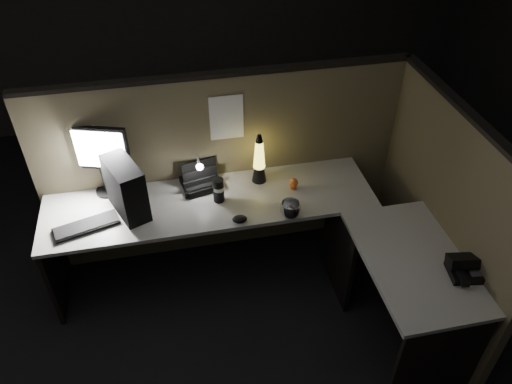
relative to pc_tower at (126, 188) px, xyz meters
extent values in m
plane|color=black|center=(0.70, -0.61, -0.92)|extent=(6.00, 6.00, 0.00)
cube|color=brown|center=(0.70, 0.32, -0.17)|extent=(2.66, 0.06, 1.50)
cube|color=brown|center=(2.03, -0.51, -0.17)|extent=(0.06, 1.66, 1.50)
cube|color=#B6B3AC|center=(0.55, -0.01, -0.21)|extent=(2.30, 0.60, 0.03)
cube|color=#B6B3AC|center=(1.70, -0.81, -0.21)|extent=(0.60, 1.00, 0.03)
cube|color=black|center=(-0.58, -0.01, -0.57)|extent=(0.03, 0.55, 0.70)
cube|color=black|center=(1.70, -1.29, -0.57)|extent=(0.55, 0.03, 0.70)
cube|color=black|center=(1.42, -0.31, -0.57)|extent=(0.03, 0.55, 0.70)
cube|color=black|center=(0.00, 0.00, 0.00)|extent=(0.29, 0.40, 0.38)
cylinder|color=black|center=(-0.15, 0.24, -0.18)|extent=(0.17, 0.17, 0.01)
cube|color=black|center=(-0.15, 0.26, -0.08)|extent=(0.06, 0.05, 0.19)
cube|color=black|center=(-0.15, 0.26, 0.17)|extent=(0.40, 0.16, 0.33)
cube|color=white|center=(-0.15, 0.24, 0.17)|extent=(0.34, 0.11, 0.28)
cube|color=black|center=(-0.28, -0.11, -0.18)|extent=(0.44, 0.25, 0.02)
ellipsoid|color=black|center=(0.71, -0.26, -0.17)|extent=(0.10, 0.07, 0.04)
cube|color=white|center=(0.50, 0.23, -0.18)|extent=(0.04, 0.05, 0.03)
cylinder|color=white|center=(0.50, 0.23, -0.06)|extent=(0.01, 0.01, 0.20)
cylinder|color=white|center=(0.50, 0.17, 0.04)|extent=(0.01, 0.13, 0.01)
sphere|color=white|center=(0.50, 0.09, 0.03)|extent=(0.05, 0.05, 0.05)
cube|color=black|center=(0.51, 0.16, -0.17)|extent=(0.30, 0.28, 0.05)
cube|color=black|center=(0.51, 0.13, -0.13)|extent=(0.25, 0.07, 0.09)
cube|color=black|center=(0.51, 0.24, -0.08)|extent=(0.25, 0.07, 0.17)
cone|color=black|center=(0.93, 0.15, -0.13)|extent=(0.11, 0.11, 0.12)
cone|color=#FDE642|center=(0.93, 0.15, 0.04)|extent=(0.09, 0.09, 0.21)
sphere|color=brown|center=(0.93, 0.15, -0.03)|extent=(0.04, 0.04, 0.04)
sphere|color=brown|center=(0.93, 0.15, 0.05)|extent=(0.03, 0.03, 0.03)
cone|color=black|center=(0.93, 0.15, 0.17)|extent=(0.05, 0.05, 0.06)
cylinder|color=black|center=(0.61, -0.02, -0.10)|extent=(0.08, 0.08, 0.18)
imported|color=silver|center=(1.05, -0.27, -0.14)|extent=(0.18, 0.18, 0.11)
sphere|color=orange|center=(1.15, 0.00, -0.14)|extent=(0.06, 0.06, 0.06)
cube|color=white|center=(0.73, 0.28, 0.28)|extent=(0.24, 0.00, 0.34)
cube|color=black|center=(1.94, -0.99, -0.17)|extent=(0.23, 0.21, 0.04)
cube|color=black|center=(1.94, -0.95, -0.12)|extent=(0.22, 0.15, 0.09)
cube|color=black|center=(1.87, -1.03, -0.14)|extent=(0.07, 0.16, 0.03)
cube|color=#3F3F42|center=(1.98, -1.01, -0.15)|extent=(0.10, 0.10, 0.00)
camera|label=1|loc=(0.32, -2.67, 2.06)|focal=35.00mm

